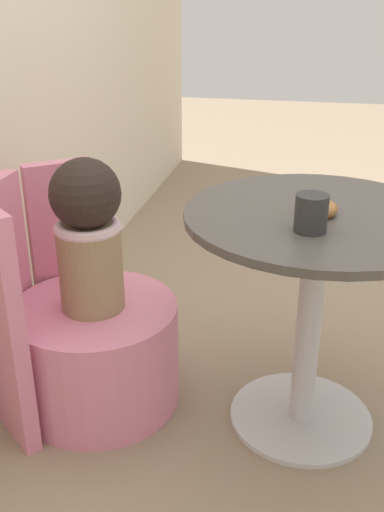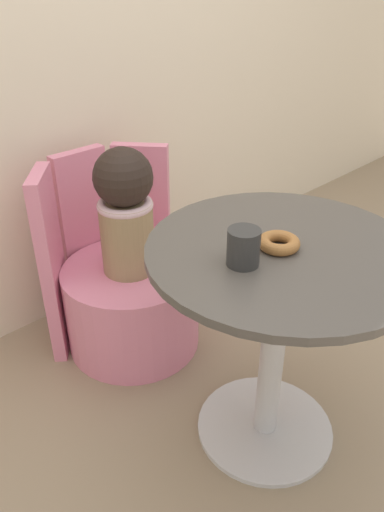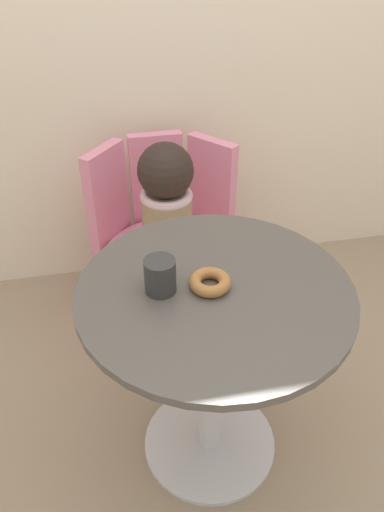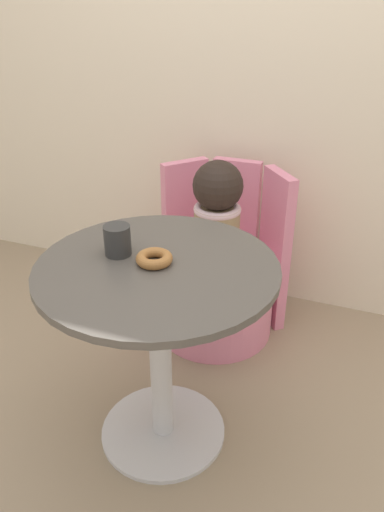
# 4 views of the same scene
# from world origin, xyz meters

# --- Properties ---
(ground_plane) EXTENTS (12.00, 12.00, 0.00)m
(ground_plane) POSITION_xyz_m (0.00, 0.00, 0.00)
(ground_plane) COLOR gray
(back_wall) EXTENTS (6.00, 0.06, 2.40)m
(back_wall) POSITION_xyz_m (0.00, 1.13, 1.20)
(back_wall) COLOR beige
(back_wall) RESTS_ON ground_plane
(round_table) EXTENTS (0.77, 0.77, 0.73)m
(round_table) POSITION_xyz_m (-0.09, -0.01, 0.53)
(round_table) COLOR silver
(round_table) RESTS_ON ground_plane
(tub_chair) EXTENTS (0.55, 0.55, 0.36)m
(tub_chair) POSITION_xyz_m (-0.12, 0.68, 0.18)
(tub_chair) COLOR pink
(tub_chair) RESTS_ON ground_plane
(booth_backrest) EXTENTS (0.65, 0.24, 0.77)m
(booth_backrest) POSITION_xyz_m (-0.12, 0.91, 0.39)
(booth_backrest) COLOR pink
(booth_backrest) RESTS_ON ground_plane
(child_figure) EXTENTS (0.22, 0.22, 0.49)m
(child_figure) POSITION_xyz_m (-0.12, 0.68, 0.62)
(child_figure) COLOR #937A56
(child_figure) RESTS_ON tub_chair
(donut) EXTENTS (0.12, 0.12, 0.03)m
(donut) POSITION_xyz_m (-0.10, -0.00, 0.75)
(donut) COLOR #9E6633
(donut) RESTS_ON round_table
(cup) EXTENTS (0.09, 0.09, 0.10)m
(cup) POSITION_xyz_m (-0.23, 0.01, 0.78)
(cup) COLOR #2D2D2D
(cup) RESTS_ON round_table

